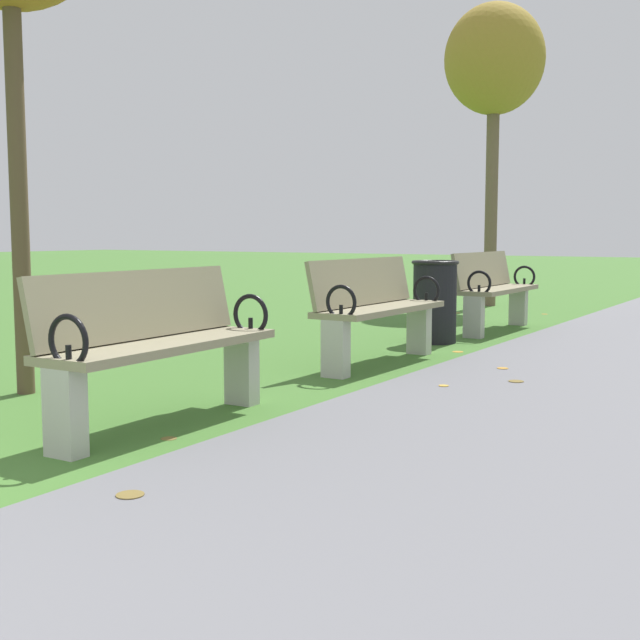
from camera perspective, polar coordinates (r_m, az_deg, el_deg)
name	(u,v)px	position (r m, az deg, el deg)	size (l,w,h in m)	color
park_bench_2	(157,343)	(4.81, -11.22, -1.58)	(0.50, 1.61, 0.90)	gray
park_bench_3	(376,308)	(6.98, 3.90, 0.86)	(0.49, 1.60, 0.90)	gray
park_bench_4	(494,289)	(9.59, 11.96, 2.15)	(0.48, 1.60, 0.90)	gray
tree_2	(494,63)	(13.18, 12.01, 17.03)	(1.50, 1.50, 4.54)	brown
trash_bin	(435,301)	(8.44, 7.97, 1.29)	(0.48, 0.48, 0.84)	black
scattered_leaves	(379,368)	(6.78, 4.14, -3.33)	(4.69, 11.19, 0.02)	#BC842D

